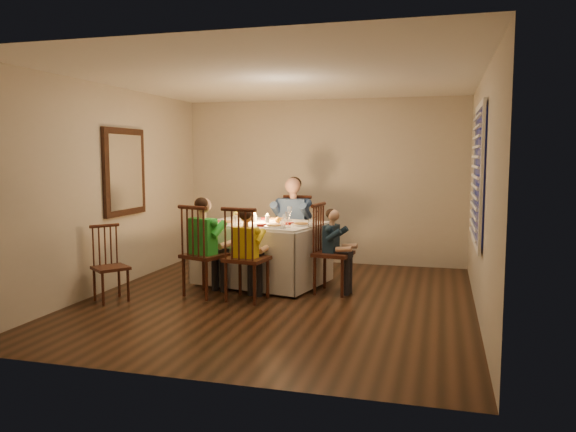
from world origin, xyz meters
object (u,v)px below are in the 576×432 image
(dining_table, at_px, (262,240))
(chair_extra, at_px, (112,301))
(chair_near_right, at_px, (247,300))
(child_teal, at_px, (333,293))
(child_green, at_px, (205,295))
(child_yellow, at_px, (247,300))
(adult, at_px, (293,272))
(chair_adult, at_px, (293,272))
(serving_bowl, at_px, (240,216))
(chair_near_left, at_px, (205,295))
(chair_end, at_px, (333,293))

(dining_table, bearing_deg, chair_extra, -124.21)
(chair_near_right, relative_size, child_teal, 1.06)
(child_green, xyz_separation_m, child_yellow, (0.58, -0.08, 0.00))
(chair_extra, relative_size, adult, 0.64)
(chair_adult, height_order, child_green, child_green)
(adult, relative_size, child_green, 1.16)
(adult, distance_m, serving_bowl, 1.15)
(serving_bowl, bearing_deg, child_green, -89.87)
(child_yellow, bearing_deg, chair_near_right, 97.68)
(child_green, height_order, child_yellow, child_green)
(adult, bearing_deg, chair_near_left, -107.35)
(child_teal, bearing_deg, chair_near_right, 131.66)
(chair_adult, bearing_deg, adult, -174.58)
(chair_near_right, relative_size, child_green, 0.93)
(chair_adult, xyz_separation_m, chair_near_left, (-0.68, -1.63, 0.00))
(chair_near_right, distance_m, child_green, 0.58)
(chair_near_right, bearing_deg, child_green, -0.11)
(chair_adult, xyz_separation_m, adult, (-0.00, 0.00, 0.00))
(chair_near_left, bearing_deg, chair_end, -140.78)
(chair_near_right, height_order, child_yellow, chair_near_right)
(chair_end, xyz_separation_m, adult, (-0.81, 1.08, 0.00))
(chair_adult, distance_m, child_yellow, 1.71)
(chair_end, distance_m, child_yellow, 1.11)
(chair_near_right, distance_m, adult, 1.71)
(dining_table, xyz_separation_m, child_teal, (1.02, -0.26, -0.59))
(chair_extra, distance_m, serving_bowl, 2.22)
(chair_adult, bearing_deg, dining_table, -98.62)
(dining_table, relative_size, chair_near_left, 1.59)
(chair_near_right, relative_size, adult, 0.80)
(dining_table, height_order, child_teal, dining_table)
(chair_near_left, relative_size, chair_extra, 1.25)
(chair_near_left, height_order, child_green, child_green)
(chair_extra, distance_m, child_teal, 2.69)
(chair_adult, relative_size, chair_end, 1.00)
(dining_table, height_order, child_yellow, dining_table)
(chair_near_right, relative_size, chair_extra, 1.25)
(chair_near_left, relative_size, child_green, 0.93)
(chair_near_right, height_order, adult, adult)
(chair_near_left, relative_size, serving_bowl, 5.86)
(chair_near_left, xyz_separation_m, child_teal, (1.50, 0.55, 0.00))
(chair_near_right, relative_size, chair_end, 1.00)
(dining_table, relative_size, serving_bowl, 9.33)
(chair_near_right, bearing_deg, chair_adult, -85.95)
(dining_table, distance_m, serving_bowl, 0.72)
(chair_adult, height_order, chair_end, same)
(child_teal, bearing_deg, adult, 44.26)
(chair_extra, bearing_deg, serving_bowl, 8.92)
(chair_adult, bearing_deg, chair_near_left, -107.35)
(adult, xyz_separation_m, child_green, (-0.68, -1.63, 0.00))
(chair_near_left, height_order, child_yellow, chair_near_left)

